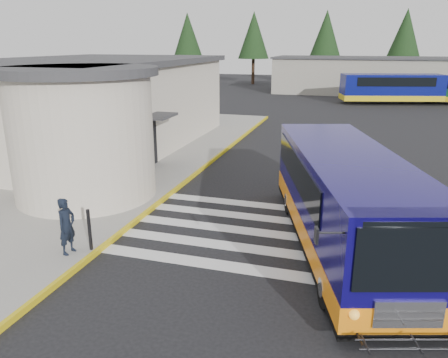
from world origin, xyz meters
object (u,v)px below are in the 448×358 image
(transit_bus, at_px, (345,204))
(pedestrian_a, at_px, (67,226))
(bollard, at_px, (90,230))
(pedestrian_b, at_px, (49,191))
(far_bus_a, at_px, (391,87))

(transit_bus, xyz_separation_m, pedestrian_a, (-7.28, -2.88, -0.40))
(pedestrian_a, distance_m, bollard, 0.62)
(pedestrian_a, xyz_separation_m, bollard, (0.47, 0.35, -0.20))
(pedestrian_b, height_order, bollard, pedestrian_b)
(bollard, relative_size, far_bus_a, 0.12)
(transit_bus, bearing_deg, bollard, -176.49)
(pedestrian_a, bearing_deg, bollard, -47.14)
(pedestrian_a, xyz_separation_m, pedestrian_b, (-2.32, 2.29, 0.03))
(pedestrian_b, relative_size, far_bus_a, 0.17)
(pedestrian_a, height_order, pedestrian_b, pedestrian_b)
(pedestrian_a, relative_size, bollard, 1.32)
(transit_bus, distance_m, pedestrian_a, 7.84)
(transit_bus, relative_size, pedestrian_b, 6.20)
(transit_bus, distance_m, bollard, 7.29)
(pedestrian_a, relative_size, pedestrian_b, 0.97)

